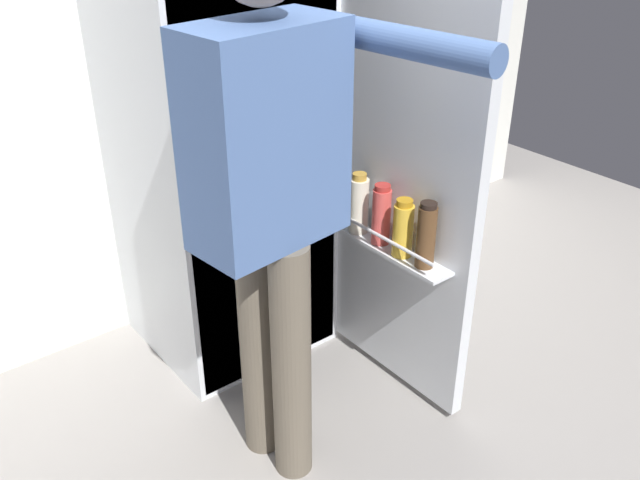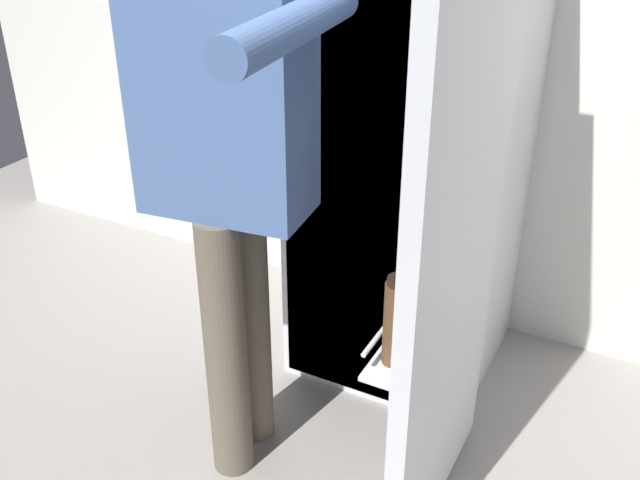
% 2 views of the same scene
% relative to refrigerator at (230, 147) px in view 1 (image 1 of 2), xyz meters
% --- Properties ---
extents(ground_plane, '(5.45, 5.45, 0.00)m').
position_rel_refrigerator_xyz_m(ground_plane, '(-0.02, -0.51, -0.84)').
color(ground_plane, gray).
extents(kitchen_wall, '(4.40, 0.10, 2.45)m').
position_rel_refrigerator_xyz_m(kitchen_wall, '(-0.02, 0.41, 0.39)').
color(kitchen_wall, silver).
rests_on(kitchen_wall, ground_plane).
extents(refrigerator, '(0.69, 1.26, 1.67)m').
position_rel_refrigerator_xyz_m(refrigerator, '(0.00, 0.00, 0.00)').
color(refrigerator, silver).
rests_on(refrigerator, ground_plane).
extents(person, '(0.59, 0.70, 1.65)m').
position_rel_refrigerator_xyz_m(person, '(-0.26, -0.64, 0.16)').
color(person, '#665B4C').
rests_on(person, ground_plane).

